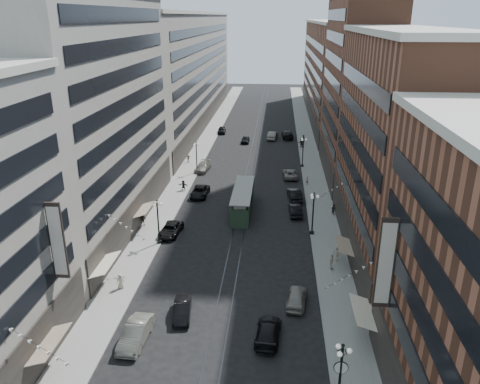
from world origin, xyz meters
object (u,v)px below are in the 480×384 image
(car_6, at_px, (268,332))
(pedestrian_6, at_px, (188,158))
(pedestrian_2, at_px, (143,219))
(car_9, at_px, (222,130))
(car_1, at_px, (136,333))
(pedestrian_8, at_px, (307,180))
(car_7, at_px, (200,192))
(lamppost_sw_far, at_px, (158,220))
(car_extra_0, at_px, (295,210))
(lamppost_se_near, at_px, (340,374))
(streetcar, at_px, (243,201))
(pedestrian_1, at_px, (120,281))
(pedestrian_5, at_px, (183,185))
(car_8, at_px, (203,167))
(pedestrian_4, at_px, (332,262))
(car_4, at_px, (297,297))
(lamppost_se_far, at_px, (313,212))
(car_13, at_px, (245,140))
(lamppost_sw_mid, at_px, (197,156))
(car_12, at_px, (287,134))
(lamppost_se_mid, at_px, (303,151))
(car_10, at_px, (295,194))
(pedestrian_extra_1, at_px, (337,253))
(car_14, at_px, (273,135))
(pedestrian_extra_0, at_px, (301,143))
(car_5, at_px, (182,310))
(pedestrian_7, at_px, (333,209))
(pedestrian_9, at_px, (303,139))
(car_11, at_px, (290,174))
(car_2, at_px, (171,230))

(car_6, bearing_deg, pedestrian_6, -67.22)
(pedestrian_2, bearing_deg, car_9, 81.40)
(car_1, bearing_deg, pedestrian_8, 71.15)
(pedestrian_2, bearing_deg, car_7, 59.86)
(car_7, xyz_separation_m, pedestrian_6, (-4.87, 16.72, 0.22))
(lamppost_sw_far, distance_m, car_extra_0, 19.51)
(lamppost_se_near, distance_m, streetcar, 36.06)
(pedestrian_1, bearing_deg, pedestrian_5, -113.18)
(car_8, bearing_deg, pedestrian_6, 133.16)
(pedestrian_4, xyz_separation_m, pedestrian_8, (-1.22, 26.76, -0.08))
(car_4, bearing_deg, car_1, 33.59)
(lamppost_se_far, xyz_separation_m, streetcar, (-9.20, 6.82, -1.59))
(lamppost_se_near, height_order, car_13, lamppost_se_near)
(streetcar, relative_size, pedestrian_8, 7.02)
(pedestrian_1, xyz_separation_m, car_13, (8.35, 58.73, -0.24))
(lamppost_sw_mid, relative_size, car_7, 1.06)
(car_6, xyz_separation_m, car_12, (2.55, 70.12, 0.14))
(lamppost_se_mid, height_order, car_7, lamppost_se_mid)
(car_10, bearing_deg, lamppost_sw_far, 35.89)
(car_12, height_order, car_13, car_12)
(pedestrian_2, relative_size, pedestrian_5, 1.04)
(lamppost_se_near, height_order, car_8, lamppost_se_near)
(car_13, height_order, pedestrian_extra_1, pedestrian_extra_1)
(car_14, height_order, pedestrian_extra_0, pedestrian_extra_0)
(car_5, xyz_separation_m, car_extra_0, (10.92, 24.24, 0.05))
(pedestrian_7, relative_size, pedestrian_8, 0.89)
(car_4, distance_m, pedestrian_8, 33.51)
(pedestrian_9, bearing_deg, car_12, 126.51)
(car_5, bearing_deg, car_12, 74.12)
(lamppost_sw_far, distance_m, lamppost_se_far, 18.83)
(lamppost_sw_far, xyz_separation_m, pedestrian_7, (21.69, 10.32, -2.20))
(car_11, relative_size, car_extra_0, 1.12)
(car_5, relative_size, car_12, 0.72)
(car_1, bearing_deg, car_10, 70.53)
(car_8, xyz_separation_m, car_12, (15.20, 25.17, 0.12))
(car_5, relative_size, car_8, 0.84)
(car_9, xyz_separation_m, pedestrian_7, (20.89, -46.64, 0.16))
(car_2, relative_size, car_9, 1.12)
(lamppost_se_far, relative_size, car_6, 1.11)
(car_11, bearing_deg, car_13, -70.87)
(car_6, relative_size, car_7, 0.95)
(lamppost_sw_mid, bearing_deg, car_13, 72.17)
(car_extra_0, bearing_deg, pedestrian_1, 45.40)
(lamppost_se_far, bearing_deg, car_13, 104.42)
(car_12, distance_m, car_extra_0, 43.36)
(car_14, xyz_separation_m, pedestrian_7, (8.96, -41.80, 0.04))
(car_9, xyz_separation_m, car_extra_0, (15.71, -46.82, 0.01))
(lamppost_se_mid, relative_size, pedestrian_2, 3.28)
(car_8, bearing_deg, car_4, -62.99)
(car_14, relative_size, pedestrian_8, 3.11)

